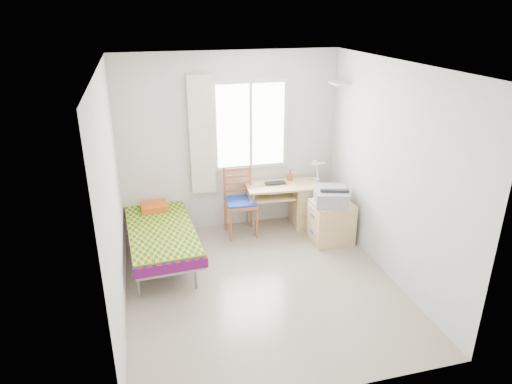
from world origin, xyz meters
TOP-DOWN VIEW (x-y plane):
  - floor at (0.00, 0.00)m, footprint 3.50×3.50m
  - ceiling at (0.00, 0.00)m, footprint 3.50×3.50m
  - wall_back at (0.00, 1.75)m, footprint 3.20×0.00m
  - wall_left at (-1.60, 0.00)m, footprint 0.00×3.50m
  - wall_right at (1.60, 0.00)m, footprint 0.00×3.50m
  - window at (0.30, 1.73)m, footprint 1.10×0.04m
  - curtain at (-0.42, 1.68)m, footprint 0.35×0.05m
  - floating_shelf at (1.49, 1.40)m, footprint 0.20×0.32m
  - bed at (-1.11, 1.00)m, footprint 0.96×1.87m
  - desk at (1.02, 1.45)m, footprint 1.14×0.59m
  - chair at (0.07, 1.43)m, footprint 0.45×0.45m
  - cabinet at (1.25, 0.83)m, footprint 0.56×0.50m
  - printer at (1.22, 0.83)m, footprint 0.56×0.61m
  - laptop at (0.61, 1.47)m, footprint 0.33×0.23m
  - pen_cup at (0.88, 1.60)m, footprint 0.08×0.08m
  - task_lamp at (1.22, 1.39)m, footprint 0.22×0.31m
  - book at (0.49, 1.48)m, footprint 0.17×0.22m

SIDE VIEW (x-z plane):
  - floor at x=0.00m, z-range 0.00..0.00m
  - cabinet at x=1.25m, z-range 0.00..0.60m
  - desk at x=1.02m, z-range 0.03..0.72m
  - bed at x=-1.11m, z-range -0.01..0.78m
  - chair at x=0.07m, z-range 0.06..1.06m
  - book at x=0.49m, z-range 0.58..0.60m
  - laptop at x=0.61m, z-range 0.69..0.72m
  - printer at x=1.22m, z-range 0.60..0.82m
  - pen_cup at x=0.88m, z-range 0.69..0.79m
  - task_lamp at x=1.22m, z-range 0.74..1.13m
  - wall_left at x=-1.60m, z-range -0.45..3.05m
  - wall_right at x=1.60m, z-range -0.45..3.05m
  - wall_back at x=0.00m, z-range -0.30..2.90m
  - curtain at x=-0.42m, z-range 0.60..2.30m
  - window at x=0.30m, z-range 0.90..2.20m
  - floating_shelf at x=1.49m, z-range 2.13..2.17m
  - ceiling at x=0.00m, z-range 2.60..2.60m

